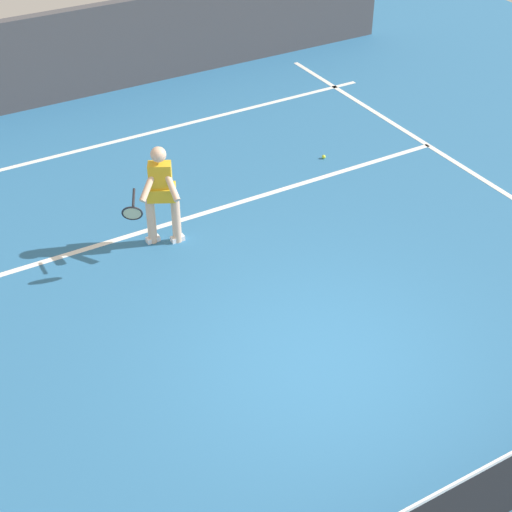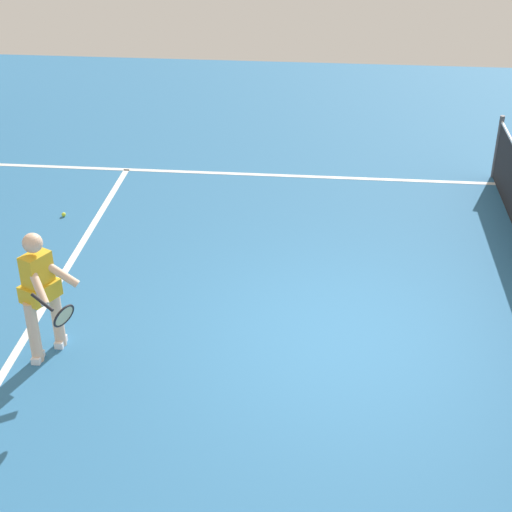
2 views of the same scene
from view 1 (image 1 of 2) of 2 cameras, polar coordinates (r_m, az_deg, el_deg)
The scene contains 7 objects.
ground_plane at distance 9.47m, azimuth 4.93°, elevation -7.79°, with size 23.67×23.67×0.00m, color teal.
court_back_wall at distance 15.92m, azimuth -13.46°, elevation 14.17°, with size 14.48×0.24×1.74m, color #47474C.
baseline_marking at distance 14.35m, azimuth -10.11°, elevation 8.33°, with size 10.48×0.10×0.01m, color white.
service_line_marking at distance 11.98m, azimuth -4.94°, elevation 2.82°, with size 9.48×0.10×0.01m, color white.
court_net at distance 7.81m, azimuth 16.56°, elevation -16.53°, with size 10.16×0.08×1.09m.
tennis_player at distance 11.02m, azimuth -7.02°, elevation 4.62°, with size 1.05×0.82×1.55m.
tennis_ball_mid at distance 13.60m, azimuth 5.00°, elevation 7.27°, with size 0.07×0.07×0.07m, color #D1E533.
Camera 1 is at (4.10, 5.50, 6.53)m, focal length 54.48 mm.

